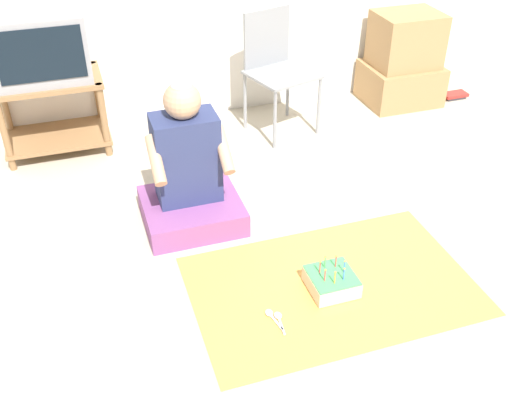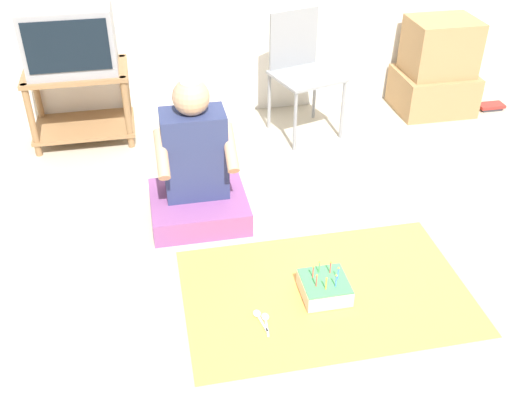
% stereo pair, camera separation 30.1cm
% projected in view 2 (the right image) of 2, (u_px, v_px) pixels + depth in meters
% --- Properties ---
extents(ground_plane, '(16.00, 16.00, 0.00)m').
position_uv_depth(ground_plane, '(403.00, 297.00, 2.91)').
color(ground_plane, '#BCB29E').
extents(tv_stand, '(0.68, 0.45, 0.51)m').
position_uv_depth(tv_stand, '(80.00, 98.00, 4.09)').
color(tv_stand, '#997047').
rests_on(tv_stand, ground_plane).
extents(tv, '(0.57, 0.42, 0.42)m').
position_uv_depth(tv, '(70.00, 38.00, 3.86)').
color(tv, '#99999E').
rests_on(tv, tv_stand).
extents(folding_chair, '(0.52, 0.51, 0.84)m').
position_uv_depth(folding_chair, '(301.00, 65.00, 4.12)').
color(folding_chair, gray).
rests_on(folding_chair, ground_plane).
extents(cardboard_box_stack, '(0.56, 0.46, 0.70)m').
position_uv_depth(cardboard_box_stack, '(436.00, 70.00, 4.48)').
color(cardboard_box_stack, '#A87F51').
rests_on(cardboard_box_stack, ground_plane).
extents(book_pile, '(0.20, 0.11, 0.04)m').
position_uv_depth(book_pile, '(490.00, 106.00, 4.64)').
color(book_pile, '#333338').
rests_on(book_pile, ground_plane).
extents(person_seated, '(0.54, 0.49, 0.90)m').
position_uv_depth(person_seated, '(196.00, 172.00, 3.33)').
color(person_seated, '#8C4C8C').
rests_on(person_seated, ground_plane).
extents(party_cloth, '(1.39, 0.89, 0.01)m').
position_uv_depth(party_cloth, '(325.00, 291.00, 2.94)').
color(party_cloth, '#EFA84C').
rests_on(party_cloth, ground_plane).
extents(birthday_cake, '(0.22, 0.22, 0.16)m').
position_uv_depth(birthday_cake, '(325.00, 287.00, 2.90)').
color(birthday_cake, '#F4E0C6').
rests_on(birthday_cake, party_cloth).
extents(plastic_spoon_near, '(0.05, 0.14, 0.01)m').
position_uv_depth(plastic_spoon_near, '(258.00, 316.00, 2.79)').
color(plastic_spoon_near, white).
rests_on(plastic_spoon_near, party_cloth).
extents(plastic_spoon_far, '(0.04, 0.15, 0.01)m').
position_uv_depth(plastic_spoon_far, '(266.00, 319.00, 2.77)').
color(plastic_spoon_far, white).
rests_on(plastic_spoon_far, party_cloth).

